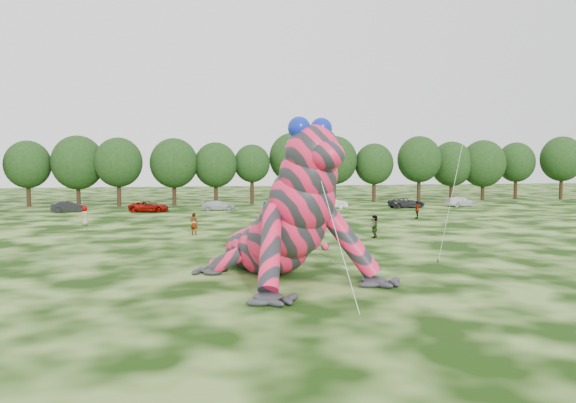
# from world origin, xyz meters

# --- Properties ---
(ground) EXTENTS (240.00, 240.00, 0.00)m
(ground) POSITION_xyz_m (0.00, 0.00, 0.00)
(ground) COLOR #16330A
(ground) RESTS_ON ground
(inflatable_gecko) EXTENTS (19.08, 20.54, 8.27)m
(inflatable_gecko) POSITION_xyz_m (-5.58, 6.29, 4.14)
(inflatable_gecko) COLOR #EA1B48
(inflatable_gecko) RESTS_ON ground
(tree_4) EXTENTS (6.22, 5.60, 9.06)m
(tree_4) POSITION_xyz_m (-29.64, 58.71, 4.53)
(tree_4) COLOR black
(tree_4) RESTS_ON ground
(tree_5) EXTENTS (7.16, 6.44, 9.80)m
(tree_5) POSITION_xyz_m (-23.12, 58.44, 4.90)
(tree_5) COLOR black
(tree_5) RESTS_ON ground
(tree_6) EXTENTS (6.52, 5.86, 9.49)m
(tree_6) POSITION_xyz_m (-17.56, 56.68, 4.75)
(tree_6) COLOR black
(tree_6) RESTS_ON ground
(tree_7) EXTENTS (6.68, 6.01, 9.48)m
(tree_7) POSITION_xyz_m (-10.08, 56.80, 4.74)
(tree_7) COLOR black
(tree_7) RESTS_ON ground
(tree_8) EXTENTS (6.14, 5.53, 8.94)m
(tree_8) POSITION_xyz_m (-4.22, 56.99, 4.47)
(tree_8) COLOR black
(tree_8) RESTS_ON ground
(tree_9) EXTENTS (5.27, 4.74, 8.68)m
(tree_9) POSITION_xyz_m (1.06, 57.35, 4.34)
(tree_9) COLOR black
(tree_9) RESTS_ON ground
(tree_10) EXTENTS (7.09, 6.38, 10.50)m
(tree_10) POSITION_xyz_m (7.40, 58.58, 5.25)
(tree_10) COLOR black
(tree_10) RESTS_ON ground
(tree_11) EXTENTS (7.01, 6.31, 10.07)m
(tree_11) POSITION_xyz_m (13.79, 58.20, 5.03)
(tree_11) COLOR black
(tree_11) RESTS_ON ground
(tree_12) EXTENTS (5.99, 5.39, 8.97)m
(tree_12) POSITION_xyz_m (20.01, 57.74, 4.49)
(tree_12) COLOR black
(tree_12) RESTS_ON ground
(tree_13) EXTENTS (6.83, 6.15, 10.13)m
(tree_13) POSITION_xyz_m (27.13, 57.13, 5.06)
(tree_13) COLOR black
(tree_13) RESTS_ON ground
(tree_14) EXTENTS (6.82, 6.14, 9.40)m
(tree_14) POSITION_xyz_m (33.46, 58.72, 4.70)
(tree_14) COLOR black
(tree_14) RESTS_ON ground
(tree_15) EXTENTS (7.17, 6.45, 9.63)m
(tree_15) POSITION_xyz_m (38.47, 57.77, 4.82)
(tree_15) COLOR black
(tree_15) RESTS_ON ground
(tree_16) EXTENTS (6.26, 5.63, 9.37)m
(tree_16) POSITION_xyz_m (45.45, 59.37, 4.69)
(tree_16) COLOR black
(tree_16) RESTS_ON ground
(tree_17) EXTENTS (6.98, 6.28, 10.30)m
(tree_17) POSITION_xyz_m (51.95, 56.66, 5.15)
(tree_17) COLOR black
(tree_17) RESTS_ON ground
(car_1) EXTENTS (4.38, 2.24, 1.38)m
(car_1) POSITION_xyz_m (-22.83, 48.68, 0.69)
(car_1) COLOR black
(car_1) RESTS_ON ground
(car_2) EXTENTS (5.21, 3.13, 1.35)m
(car_2) POSITION_xyz_m (-13.20, 46.75, 0.68)
(car_2) COLOR #800904
(car_2) RESTS_ON ground
(car_3) EXTENTS (4.50, 2.31, 1.25)m
(car_3) POSITION_xyz_m (-4.70, 47.31, 0.62)
(car_3) COLOR #AEB4B8
(car_3) RESTS_ON ground
(car_4) EXTENTS (4.12, 1.75, 1.39)m
(car_4) POSITION_xyz_m (3.08, 47.04, 0.69)
(car_4) COLOR #102147
(car_4) RESTS_ON ground
(car_5) EXTENTS (4.66, 2.31, 1.47)m
(car_5) POSITION_xyz_m (10.09, 47.46, 0.73)
(car_5) COLOR beige
(car_5) RESTS_ON ground
(car_6) EXTENTS (4.98, 2.51, 1.35)m
(car_6) POSITION_xyz_m (20.29, 46.18, 0.67)
(car_6) COLOR #252628
(car_6) RESTS_ON ground
(car_7) EXTENTS (4.91, 2.80, 1.34)m
(car_7) POSITION_xyz_m (28.54, 46.89, 0.67)
(car_7) COLOR white
(car_7) RESTS_ON ground
(spectator_0) EXTENTS (0.81, 0.72, 1.86)m
(spectator_0) POSITION_xyz_m (-8.79, 23.54, 0.93)
(spectator_0) COLOR gray
(spectator_0) RESTS_ON ground
(spectator_3) EXTENTS (0.77, 1.17, 1.84)m
(spectator_3) POSITION_xyz_m (15.39, 32.47, 0.92)
(spectator_3) COLOR gray
(spectator_3) RESTS_ON ground
(spectator_4) EXTENTS (0.66, 0.96, 1.89)m
(spectator_4) POSITION_xyz_m (-18.77, 32.90, 0.95)
(spectator_4) COLOR gray
(spectator_4) RESTS_ON ground
(spectator_5) EXTENTS (1.43, 1.69, 1.83)m
(spectator_5) POSITION_xyz_m (5.39, 18.87, 0.91)
(spectator_5) COLOR gray
(spectator_5) RESTS_ON ground
(spectator_1) EXTENTS (0.85, 0.96, 1.65)m
(spectator_1) POSITION_xyz_m (-2.27, 24.26, 0.82)
(spectator_1) COLOR gray
(spectator_1) RESTS_ON ground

